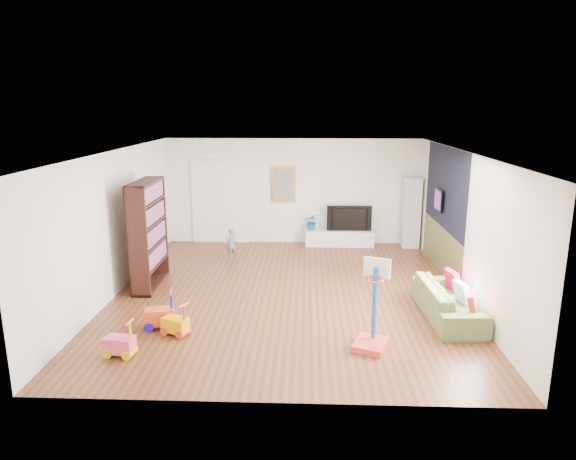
{
  "coord_description": "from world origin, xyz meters",
  "views": [
    {
      "loc": [
        0.38,
        -9.29,
        3.52
      ],
      "look_at": [
        0.0,
        0.4,
        1.15
      ],
      "focal_mm": 32.0,
      "sensor_mm": 36.0,
      "label": 1
    }
  ],
  "objects_px": {
    "basketball_hoop": "(372,305)",
    "bookshelf": "(148,234)",
    "media_console": "(339,238)",
    "sofa": "(448,301)"
  },
  "relations": [
    {
      "from": "media_console",
      "to": "bookshelf",
      "type": "distance_m",
      "value": 5.11
    },
    {
      "from": "bookshelf",
      "to": "basketball_hoop",
      "type": "xyz_separation_m",
      "value": [
        4.08,
        -2.58,
        -0.38
      ]
    },
    {
      "from": "media_console",
      "to": "sofa",
      "type": "xyz_separation_m",
      "value": [
        1.57,
        -4.51,
        0.09
      ]
    },
    {
      "from": "bookshelf",
      "to": "sofa",
      "type": "xyz_separation_m",
      "value": [
        5.51,
        -1.38,
        -0.76
      ]
    },
    {
      "from": "basketball_hoop",
      "to": "bookshelf",
      "type": "bearing_deg",
      "value": 169.43
    },
    {
      "from": "media_console",
      "to": "sofa",
      "type": "height_order",
      "value": "sofa"
    },
    {
      "from": "media_console",
      "to": "basketball_hoop",
      "type": "height_order",
      "value": "basketball_hoop"
    },
    {
      "from": "media_console",
      "to": "bookshelf",
      "type": "relative_size",
      "value": 0.83
    },
    {
      "from": "sofa",
      "to": "basketball_hoop",
      "type": "bearing_deg",
      "value": 127.24
    },
    {
      "from": "media_console",
      "to": "sofa",
      "type": "distance_m",
      "value": 4.78
    }
  ]
}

